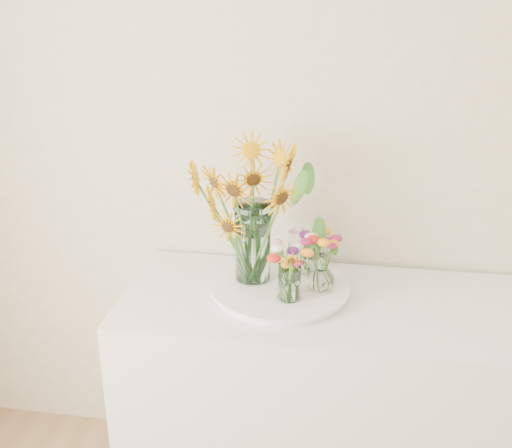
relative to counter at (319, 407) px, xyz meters
name	(u,v)px	position (x,y,z in m)	size (l,w,h in m)	color
counter	(319,407)	(0.00, 0.00, 0.00)	(1.40, 0.60, 0.90)	white
tray	(280,289)	(-0.16, 0.04, 0.46)	(0.47, 0.47, 0.03)	white
mason_jar	(253,242)	(-0.26, 0.07, 0.62)	(0.13, 0.13, 0.29)	silver
sunflower_bouquet	(253,211)	(-0.26, 0.07, 0.73)	(0.71, 0.71, 0.52)	#E49D04
small_vase_a	(289,283)	(-0.11, -0.06, 0.54)	(0.08, 0.08, 0.13)	white
wildflower_posy_a	(290,270)	(-0.11, -0.06, 0.58)	(0.19, 0.19, 0.22)	orange
small_vase_b	(321,272)	(-0.02, 0.03, 0.54)	(0.09, 0.09, 0.13)	white
wildflower_posy_b	(322,260)	(-0.02, 0.03, 0.59)	(0.19, 0.19, 0.22)	orange
small_vase_c	(310,261)	(-0.06, 0.15, 0.53)	(0.06, 0.06, 0.11)	white
wildflower_posy_c	(311,249)	(-0.06, 0.15, 0.57)	(0.19, 0.19, 0.20)	orange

